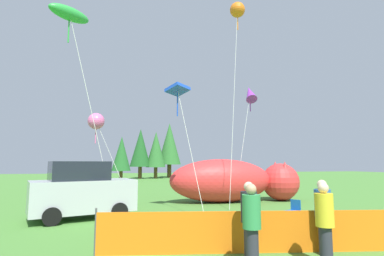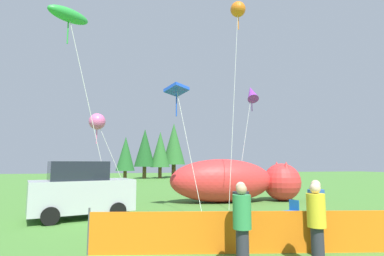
# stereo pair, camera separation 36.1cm
# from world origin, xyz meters

# --- Properties ---
(ground_plane) EXTENTS (120.00, 120.00, 0.00)m
(ground_plane) POSITION_xyz_m (0.00, 0.00, 0.00)
(ground_plane) COLOR #477F33
(parked_car) EXTENTS (4.43, 2.94, 2.35)m
(parked_car) POSITION_xyz_m (-5.01, 3.53, 1.14)
(parked_car) COLOR #B7BCC1
(parked_car) RESTS_ON ground
(folding_chair) EXTENTS (0.62, 0.62, 0.84)m
(folding_chair) POSITION_xyz_m (3.17, 0.87, 0.48)
(folding_chair) COLOR #1959A5
(folding_chair) RESTS_ON ground
(inflatable_cat) EXTENTS (8.06, 2.73, 2.51)m
(inflatable_cat) POSITION_xyz_m (3.13, 7.00, 1.16)
(inflatable_cat) COLOR red
(inflatable_cat) RESTS_ON ground
(safety_fence) EXTENTS (8.49, 1.70, 1.15)m
(safety_fence) POSITION_xyz_m (0.08, -2.59, 0.53)
(safety_fence) COLOR orange
(safety_fence) RESTS_ON ground
(spectator_in_black_shirt) EXTENTS (0.40, 0.40, 1.83)m
(spectator_in_black_shirt) POSITION_xyz_m (-0.80, -3.69, 1.00)
(spectator_in_black_shirt) COLOR #2D2D38
(spectator_in_black_shirt) RESTS_ON ground
(spectator_in_grey_shirt) EXTENTS (0.40, 0.40, 1.86)m
(spectator_in_grey_shirt) POSITION_xyz_m (1.44, -3.12, 1.01)
(spectator_in_grey_shirt) COLOR #2D2D38
(spectator_in_grey_shirt) RESTS_ON ground
(spectator_in_green_shirt) EXTENTS (0.40, 0.40, 1.84)m
(spectator_in_green_shirt) POSITION_xyz_m (0.88, -3.90, 1.00)
(spectator_in_green_shirt) COLOR #2D2D38
(spectator_in_green_shirt) RESTS_ON ground
(spectator_in_yellow_shirt) EXTENTS (0.40, 0.40, 1.83)m
(spectator_in_yellow_shirt) POSITION_xyz_m (-0.54, -3.02, 1.00)
(spectator_in_yellow_shirt) COLOR #2D2D38
(spectator_in_yellow_shirt) RESTS_ON ground
(kite_green_fish) EXTENTS (3.18, 1.81, 9.17)m
(kite_green_fish) POSITION_xyz_m (-5.83, 3.48, 8.72)
(kite_green_fish) COLOR silver
(kite_green_fish) RESTS_ON ground
(kite_blue_box) EXTENTS (1.49, 2.33, 6.04)m
(kite_blue_box) POSITION_xyz_m (-0.90, 3.97, 5.71)
(kite_blue_box) COLOR silver
(kite_blue_box) RESTS_ON ground
(kite_purple_delta) EXTENTS (2.62, 2.85, 7.92)m
(kite_purple_delta) POSITION_xyz_m (5.33, 9.12, 7.14)
(kite_purple_delta) COLOR silver
(kite_purple_delta) RESTS_ON ground
(kite_orange_flower) EXTENTS (2.05, 2.69, 12.13)m
(kite_orange_flower) POSITION_xyz_m (3.30, 6.36, 11.61)
(kite_orange_flower) COLOR silver
(kite_orange_flower) RESTS_ON ground
(kite_pink_octopus) EXTENTS (2.58, 1.11, 5.18)m
(kite_pink_octopus) POSITION_xyz_m (-4.87, 8.23, 4.69)
(kite_pink_octopus) COLOR silver
(kite_pink_octopus) RESTS_ON ground
(horizon_tree_east) EXTENTS (2.92, 2.92, 6.96)m
(horizon_tree_east) POSITION_xyz_m (2.10, 35.00, 4.27)
(horizon_tree_east) COLOR brown
(horizon_tree_east) RESTS_ON ground
(horizon_tree_west) EXTENTS (3.60, 3.60, 8.59)m
(horizon_tree_west) POSITION_xyz_m (4.49, 36.95, 5.27)
(horizon_tree_west) COLOR brown
(horizon_tree_west) RESTS_ON ground
(horizon_tree_mid) EXTENTS (3.07, 3.07, 7.32)m
(horizon_tree_mid) POSITION_xyz_m (-0.21, 34.99, 4.49)
(horizon_tree_mid) COLOR brown
(horizon_tree_mid) RESTS_ON ground
(horizon_tree_northeast) EXTENTS (2.32, 2.32, 5.55)m
(horizon_tree_northeast) POSITION_xyz_m (-3.04, 28.22, 3.41)
(horizon_tree_northeast) COLOR brown
(horizon_tree_northeast) RESTS_ON ground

